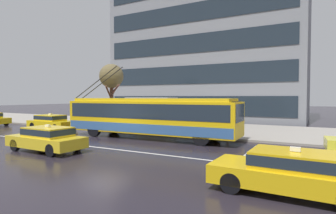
{
  "coord_description": "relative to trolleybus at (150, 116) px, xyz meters",
  "views": [
    {
      "loc": [
        11.06,
        -12.72,
        2.84
      ],
      "look_at": [
        2.13,
        3.78,
        2.13
      ],
      "focal_mm": 29.28,
      "sensor_mm": 36.0,
      "label": 1
    }
  ],
  "objects": [
    {
      "name": "bus_shelter",
      "position": [
        -2.12,
        3.8,
        0.61
      ],
      "size": [
        4.14,
        1.73,
        2.65
      ],
      "color": "gray",
      "rests_on": "sidewalk_slab"
    },
    {
      "name": "crosswalk_stripe_center",
      "position": [
        8.98,
        -1.74,
        -1.51
      ],
      "size": [
        0.44,
        4.4,
        0.01
      ],
      "primitive_type": "cube",
      "color": "beige",
      "rests_on": "ground_plane"
    },
    {
      "name": "pedestrian_approaching_curb",
      "position": [
        2.46,
        3.29,
        -0.4
      ],
      "size": [
        0.39,
        0.39,
        1.65
      ],
      "color": "#5D4F4F",
      "rests_on": "sidewalk_slab"
    },
    {
      "name": "taxi_queued_behind_bus",
      "position": [
        -10.12,
        0.13,
        -0.81
      ],
      "size": [
        4.39,
        1.79,
        1.39
      ],
      "color": "yellow",
      "rests_on": "ground_plane"
    },
    {
      "name": "crosswalk_stripe_edge_far",
      "position": [
        10.78,
        -1.74,
        -1.51
      ],
      "size": [
        0.44,
        4.4,
        0.01
      ],
      "primitive_type": "cube",
      "color": "beige",
      "rests_on": "ground_plane"
    },
    {
      "name": "crosswalk_stripe_edge_near",
      "position": [
        7.18,
        -1.74,
        -1.51
      ],
      "size": [
        0.44,
        4.4,
        0.01
      ],
      "primitive_type": "cube",
      "color": "beige",
      "rests_on": "ground_plane"
    },
    {
      "name": "taxi_oncoming_near",
      "position": [
        -2.31,
        -6.35,
        -0.81
      ],
      "size": [
        4.36,
        1.87,
        1.39
      ],
      "color": "gold",
      "rests_on": "ground_plane"
    },
    {
      "name": "trolleybus",
      "position": [
        0.0,
        0.0,
        0.0
      ],
      "size": [
        12.64,
        2.79,
        5.04
      ],
      "color": "#E7B410",
      "rests_on": "ground_plane"
    },
    {
      "name": "pedestrian_at_shelter",
      "position": [
        4.67,
        2.62,
        0.27
      ],
      "size": [
        1.28,
        1.28,
        2.03
      ],
      "color": "brown",
      "rests_on": "sidewalk_slab"
    },
    {
      "name": "street_tree_bare",
      "position": [
        -6.17,
        3.41,
        3.06
      ],
      "size": [
        2.33,
        2.16,
        5.63
      ],
      "color": "brown",
      "rests_on": "sidewalk_slab"
    },
    {
      "name": "lane_centre_line",
      "position": [
        -1.07,
        -4.28,
        -1.51
      ],
      "size": [
        72.0,
        0.14,
        0.01
      ],
      "primitive_type": "cube",
      "color": "silver",
      "rests_on": "ground_plane"
    },
    {
      "name": "crosswalk_stripe_inner_b",
      "position": [
        9.88,
        -1.74,
        -1.51
      ],
      "size": [
        0.44,
        4.4,
        0.01
      ],
      "primitive_type": "cube",
      "color": "beige",
      "rests_on": "ground_plane"
    },
    {
      "name": "sidewalk_slab",
      "position": [
        -1.07,
        6.6,
        -1.44
      ],
      "size": [
        80.0,
        10.0,
        0.14
      ],
      "primitive_type": "cube",
      "color": "gray",
      "rests_on": "ground_plane"
    },
    {
      "name": "crosswalk_stripe_inner_a",
      "position": [
        8.08,
        -1.74,
        -1.51
      ],
      "size": [
        0.44,
        4.4,
        0.01
      ],
      "primitive_type": "cube",
      "color": "beige",
      "rests_on": "ground_plane"
    },
    {
      "name": "office_tower_corner_left",
      "position": [
        -2.3,
        19.27,
        9.01
      ],
      "size": [
        23.38,
        14.24,
        21.02
      ],
      "color": "gray",
      "rests_on": "ground_plane"
    },
    {
      "name": "ground_plane",
      "position": [
        -1.07,
        -3.08,
        -1.51
      ],
      "size": [
        160.0,
        160.0,
        0.0
      ],
      "primitive_type": "plane",
      "color": "#242028"
    },
    {
      "name": "taxi_oncoming_far",
      "position": [
        9.39,
        -7.2,
        -0.81
      ],
      "size": [
        4.45,
        1.95,
        1.39
      ],
      "color": "gold",
      "rests_on": "ground_plane"
    }
  ]
}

